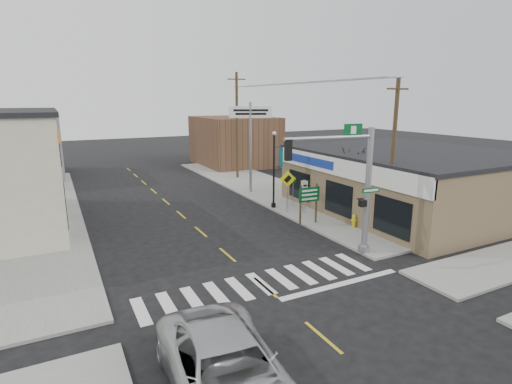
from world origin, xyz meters
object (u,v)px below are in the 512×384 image
fire_hydrant (354,220)px  bare_tree (354,153)px  traffic_signal_pole (356,179)px  lamp_post (275,164)px  utility_pole_far (237,125)px  suv (228,373)px  guide_sign (309,198)px  dance_center_sign (250,126)px  utility_pole_near (392,158)px

fire_hydrant → bare_tree: bare_tree is taller
bare_tree → traffic_signal_pole: bearing=-129.3°
lamp_post → utility_pole_far: bearing=59.6°
traffic_signal_pole → lamp_post: size_ratio=1.19×
suv → guide_sign: bearing=52.9°
suv → dance_center_sign: 24.01m
guide_sign → fire_hydrant: (2.07, -1.78, -1.20)m
suv → fire_hydrant: size_ratio=7.98×
bare_tree → fire_hydrant: bearing=-126.2°
fire_hydrant → bare_tree: bearing=53.8°
traffic_signal_pole → utility_pole_far: utility_pole_far is taller
lamp_post → suv: bearing=-142.2°
guide_sign → traffic_signal_pole: bearing=-95.9°
dance_center_sign → utility_pole_near: utility_pole_near is taller
suv → utility_pole_near: 15.48m
guide_sign → bare_tree: 4.62m
traffic_signal_pole → bare_tree: (4.71, 5.75, 0.29)m
bare_tree → utility_pole_near: 4.55m
suv → utility_pole_far: bearing=70.0°
lamp_post → utility_pole_far: size_ratio=0.54×
utility_pole_far → suv: bearing=-109.2°
guide_sign → lamp_post: size_ratio=0.46×
fire_hydrant → dance_center_sign: 12.43m
utility_pole_near → utility_pole_far: size_ratio=0.86×
suv → utility_pole_far: size_ratio=0.62×
suv → fire_hydrant: suv is taller
traffic_signal_pole → utility_pole_near: 3.92m
traffic_signal_pole → bare_tree: traffic_signal_pole is taller
dance_center_sign → utility_pole_far: (1.64, 6.22, -0.33)m
traffic_signal_pole → utility_pole_far: bearing=86.3°
suv → guide_sign: size_ratio=2.49×
dance_center_sign → utility_pole_near: (2.04, -13.26, -1.04)m
utility_pole_far → fire_hydrant: bearing=-85.3°
guide_sign → utility_pole_near: (2.77, -3.75, 2.78)m
utility_pole_near → bare_tree: bearing=74.8°
bare_tree → utility_pole_far: bearing=95.6°
traffic_signal_pole → fire_hydrant: (2.93, 3.31, -3.39)m
lamp_post → dance_center_sign: bearing=63.6°
lamp_post → fire_hydrant: bearing=-90.9°
suv → guide_sign: 15.28m
traffic_signal_pole → lamp_post: (0.92, 9.44, -0.70)m
traffic_signal_pole → lamp_post: 9.51m
bare_tree → utility_pole_near: bearing=-103.8°
guide_sign → utility_pole_far: 16.29m
fire_hydrant → utility_pole_near: utility_pole_near is taller
utility_pole_near → traffic_signal_pole: bearing=-161.1°
guide_sign → lamp_post: (0.06, 4.35, 1.49)m
bare_tree → utility_pole_far: utility_pole_far is taller
fire_hydrant → bare_tree: size_ratio=0.15×
fire_hydrant → utility_pole_far: utility_pole_far is taller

